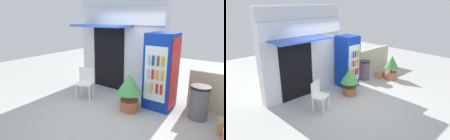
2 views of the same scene
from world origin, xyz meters
TOP-DOWN VIEW (x-y plane):
  - ground at (0.00, 0.00)m, footprint 16.00×16.00m
  - storefront_building at (-0.70, 1.63)m, footprint 3.02×1.13m
  - drink_cooler at (0.95, 1.08)m, footprint 0.72×0.73m
  - plastic_chair at (-1.03, 0.37)m, footprint 0.57×0.54m
  - potted_plant_near_shop at (0.41, 0.44)m, footprint 0.65×0.65m
  - potted_plant_curbside at (2.78, 0.30)m, footprint 0.57×0.57m
  - trash_bin at (1.93, 1.05)m, footprint 0.44×0.44m
  - stone_boundary_wall at (2.95, 1.65)m, footprint 2.82×0.21m
  - cardboard_box at (2.56, 0.73)m, footprint 0.36×0.35m

SIDE VIEW (x-z plane):
  - ground at x=0.00m, z-range 0.00..0.00m
  - cardboard_box at x=2.56m, z-range 0.00..0.29m
  - trash_bin at x=1.93m, z-range 0.00..0.81m
  - stone_boundary_wall at x=2.95m, z-range 0.00..1.02m
  - plastic_chair at x=-1.03m, z-range 0.08..0.99m
  - potted_plant_curbside at x=2.78m, z-range 0.06..1.07m
  - potted_plant_near_shop at x=0.41m, z-range 0.10..1.07m
  - drink_cooler at x=0.95m, z-range 0.00..1.95m
  - storefront_building at x=-0.70m, z-range 0.03..3.07m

